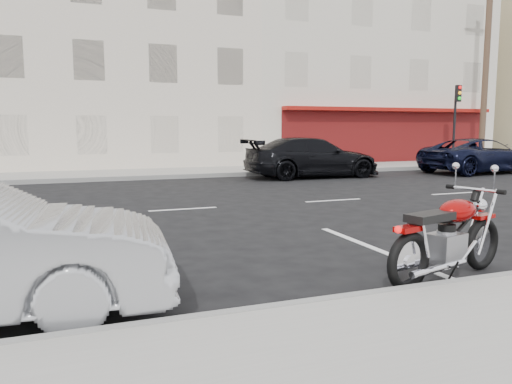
# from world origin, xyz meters

# --- Properties ---
(ground) EXTENTS (120.00, 120.00, 0.00)m
(ground) POSITION_xyz_m (0.00, 0.00, 0.00)
(ground) COLOR black
(ground) RESTS_ON ground
(sidewalk_far) EXTENTS (80.00, 3.40, 0.15)m
(sidewalk_far) POSITION_xyz_m (-5.00, 8.70, 0.07)
(sidewalk_far) COLOR gray
(sidewalk_far) RESTS_ON ground
(curb_near) EXTENTS (80.00, 0.12, 0.16)m
(curb_near) POSITION_xyz_m (-5.00, -7.00, 0.08)
(curb_near) COLOR gray
(curb_near) RESTS_ON ground
(curb_far) EXTENTS (80.00, 0.12, 0.16)m
(curb_far) POSITION_xyz_m (-5.00, 7.00, 0.08)
(curb_far) COLOR gray
(curb_far) RESTS_ON ground
(bldg_cream) EXTENTS (12.00, 12.00, 11.50)m
(bldg_cream) POSITION_xyz_m (-2.00, 16.30, 5.75)
(bldg_cream) COLOR beige
(bldg_cream) RESTS_ON ground
(bldg_corner) EXTENTS (14.00, 12.00, 12.50)m
(bldg_corner) POSITION_xyz_m (11.00, 16.30, 6.25)
(bldg_corner) COLOR beige
(bldg_corner) RESTS_ON ground
(utility_pole) EXTENTS (1.80, 0.30, 9.00)m
(utility_pole) POSITION_xyz_m (15.50, 8.60, 4.74)
(utility_pole) COLOR #422D1E
(utility_pole) RESTS_ON sidewalk_far
(traffic_light) EXTENTS (0.26, 0.30, 3.80)m
(traffic_light) POSITION_xyz_m (13.50, 8.33, 2.56)
(traffic_light) COLOR black
(traffic_light) RESTS_ON sidewalk_far
(fire_hydrant) EXTENTS (0.20, 0.20, 0.72)m
(fire_hydrant) POSITION_xyz_m (12.00, 8.50, 0.53)
(fire_hydrant) COLOR beige
(fire_hydrant) RESTS_ON sidewalk_far
(motorcycle) EXTENTS (2.21, 0.92, 1.13)m
(motorcycle) POSITION_xyz_m (0.70, -6.34, 0.52)
(motorcycle) COLOR black
(motorcycle) RESTS_ON ground
(suv_far) EXTENTS (5.37, 2.75, 1.45)m
(suv_far) POSITION_xyz_m (11.73, 4.87, 0.73)
(suv_far) COLOR black
(suv_far) RESTS_ON ground
(car_far) EXTENTS (5.29, 2.21, 1.53)m
(car_far) POSITION_xyz_m (4.28, 5.69, 0.76)
(car_far) COLOR black
(car_far) RESTS_ON ground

